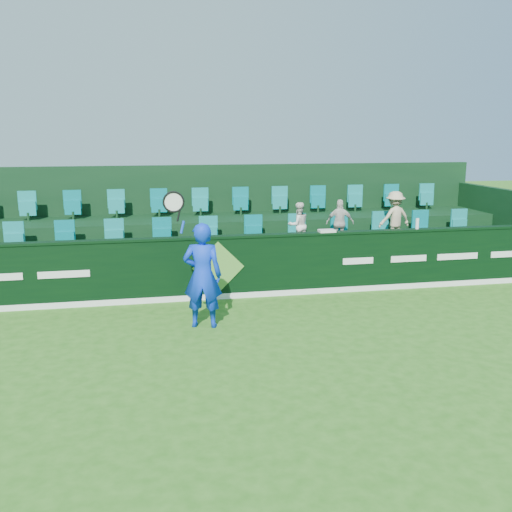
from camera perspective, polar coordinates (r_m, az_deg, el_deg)
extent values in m
plane|color=#286417|center=(8.54, -0.21, -11.70)|extent=(60.00, 60.00, 0.00)
cube|color=black|center=(12.09, -3.86, -1.25)|extent=(16.00, 0.20, 1.30)
cube|color=black|center=(11.95, -3.90, 1.90)|extent=(16.00, 0.24, 0.05)
cube|color=white|center=(12.14, -3.75, -4.08)|extent=(16.00, 0.02, 0.12)
cube|color=#569436|center=(11.97, -3.79, -1.14)|extent=(1.10, 0.02, 1.10)
cube|color=white|center=(12.20, -24.25, -1.96)|extent=(0.85, 0.01, 0.14)
cube|color=white|center=(11.98, -18.66, -1.75)|extent=(1.00, 0.01, 0.14)
cube|color=white|center=(12.73, 10.17, -0.49)|extent=(0.70, 0.01, 0.14)
cube|color=white|center=(13.22, 15.02, -0.25)|extent=(0.85, 0.01, 0.14)
cube|color=white|center=(13.78, 19.50, -0.04)|extent=(1.00, 0.01, 0.14)
cube|color=white|center=(14.43, 23.61, 0.16)|extent=(0.70, 0.01, 0.14)
cube|color=black|center=(13.21, -4.47, -1.21)|extent=(16.00, 2.00, 0.80)
cube|color=black|center=(15.00, -5.36, 1.38)|extent=(16.00, 1.80, 1.30)
cube|color=black|center=(15.88, -5.79, 4.36)|extent=(16.00, 0.20, 2.60)
cube|color=black|center=(16.76, 23.00, 2.82)|extent=(0.20, 4.00, 2.00)
cube|color=#148381|center=(13.45, -4.72, 2.08)|extent=(13.50, 0.50, 0.60)
cube|color=#148381|center=(15.15, -5.55, 5.12)|extent=(13.50, 0.50, 0.60)
imported|color=#0C33D3|center=(10.27, -5.37, -1.95)|extent=(0.79, 0.61, 1.92)
cylinder|color=#143FBF|center=(9.96, -7.37, 2.88)|extent=(0.09, 0.04, 0.22)
cylinder|color=black|center=(9.92, -7.75, 4.01)|extent=(0.08, 0.03, 0.20)
torus|color=black|center=(9.89, -8.25, 5.37)|extent=(0.45, 0.04, 0.45)
cylinder|color=silver|center=(9.89, -8.25, 5.37)|extent=(0.37, 0.01, 0.37)
imported|color=white|center=(13.44, 4.26, 3.10)|extent=(0.59, 0.49, 1.07)
imported|color=beige|center=(13.74, 8.39, 3.30)|extent=(0.70, 0.43, 1.12)
imported|color=#C3B28A|center=(14.26, 13.69, 3.74)|extent=(0.89, 0.60, 1.28)
cube|color=silver|center=(12.47, 7.10, 2.51)|extent=(0.35, 0.23, 0.05)
cylinder|color=white|center=(13.27, 15.83, 3.14)|extent=(0.08, 0.08, 0.24)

